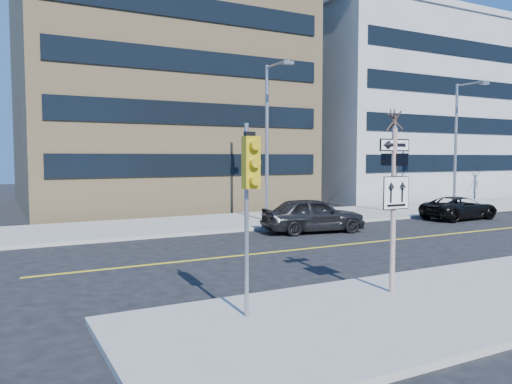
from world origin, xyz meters
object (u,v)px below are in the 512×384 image
streetlight_b (459,137)px  street_tree_west (395,123)px  parked_car_a (313,215)px  streetlight_a (269,132)px  traffic_signal (250,178)px  sign_pole (394,199)px  parked_car_c (460,208)px

streetlight_b → street_tree_west: bearing=173.8°
parked_car_a → streetlight_a: 5.24m
street_tree_west → streetlight_a: bearing=-176.5°
traffic_signal → street_tree_west: (17.00, 13.96, 2.50)m
traffic_signal → parked_car_a: 13.23m
streetlight_b → sign_pole: bearing=-143.6°
streetlight_a → street_tree_west: size_ratio=1.26×
parked_car_a → streetlight_a: (-0.40, 3.43, 3.95)m
traffic_signal → streetlight_a: 15.72m
sign_pole → parked_car_c: (14.35, 10.03, -1.80)m
traffic_signal → streetlight_b: bearing=31.4°
streetlight_a → streetlight_b: size_ratio=1.00×
streetlight_a → sign_pole: bearing=-106.8°
streetlight_b → traffic_signal: bearing=-148.6°
traffic_signal → parked_car_a: bearing=49.9°
sign_pole → street_tree_west: size_ratio=0.64×
parked_car_c → streetlight_b: size_ratio=0.57×
parked_car_a → street_tree_west: bearing=-55.4°
parked_car_a → streetlight_a: bearing=16.4°
parked_car_c → streetlight_b: 6.38m
parked_car_a → street_tree_west: 10.58m
traffic_signal → street_tree_west: street_tree_west is taller
parked_car_a → street_tree_west: (8.60, 3.98, 4.71)m
parked_car_c → streetlight_a: bearing=71.7°
traffic_signal → parked_car_a: (8.40, 9.99, -2.22)m
traffic_signal → streetlight_b: (22.00, 13.42, 1.73)m
parked_car_a → streetlight_a: size_ratio=0.59×
traffic_signal → parked_car_c: bearing=29.0°
traffic_signal → parked_car_c: (18.35, 10.18, -2.39)m
parked_car_c → streetlight_a: (-10.35, 3.24, 4.12)m
parked_car_c → streetlight_b: (3.65, 3.24, 4.12)m
traffic_signal → street_tree_west: bearing=39.4°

